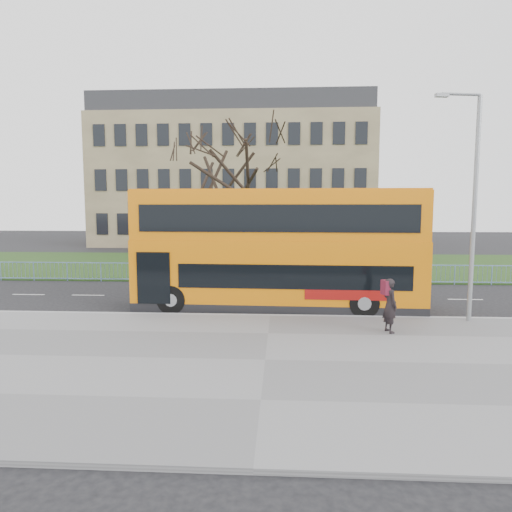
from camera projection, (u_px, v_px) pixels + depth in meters
The scene contains 10 objects.
ground at pixel (271, 309), 19.26m from camera, with size 120.00×120.00×0.00m, color black.
pavement at pixel (265, 362), 12.56m from camera, with size 80.00×10.50×0.12m, color slate.
kerb at pixel (270, 316), 17.72m from camera, with size 80.00×0.20×0.14m, color #979699.
grass_verge at pixel (276, 265), 33.45m from camera, with size 80.00×15.40×0.08m, color #203413.
guard_railing at pixel (274, 273), 25.75m from camera, with size 40.00×0.12×1.10m, color #6E90C5, non-canonical shape.
bare_tree at pixel (228, 186), 28.75m from camera, with size 7.69×7.69×10.98m, color black, non-canonical shape.
civic_building at pixel (236, 183), 53.52m from camera, with size 30.00×15.00×14.00m, color #7B6D4E.
yellow_bus at pixel (277, 247), 19.01m from camera, with size 11.87×3.18×4.94m.
pedestrian at pixel (390, 305), 15.20m from camera, with size 0.66×0.44×1.82m, color black.
street_lamp at pixel (472, 199), 16.35m from camera, with size 1.72×0.44×8.14m.
Camera 1 is at (0.44, -18.91, 4.32)m, focal length 32.00 mm.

